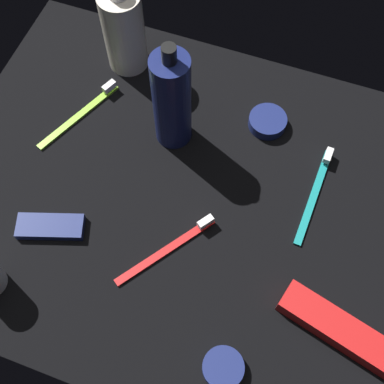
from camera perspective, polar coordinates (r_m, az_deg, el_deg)
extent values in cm
cube|color=black|center=(81.53, 0.00, -1.10)|extent=(84.00, 64.00, 1.20)
cylinder|color=navy|center=(79.35, -2.31, 10.27)|extent=(6.11, 6.11, 18.78)
cylinder|color=black|center=(70.91, -2.64, 15.41)|extent=(2.20, 2.20, 2.80)
cylinder|color=silver|center=(91.53, -7.75, 17.70)|extent=(7.27, 7.27, 15.56)
cube|color=red|center=(77.41, -3.01, -6.65)|extent=(11.38, 15.38, 0.90)
cube|color=white|center=(77.87, 1.55, -3.42)|extent=(2.40, 2.76, 1.20)
cube|color=teal|center=(83.18, 13.72, -0.43)|extent=(2.09, 18.04, 0.90)
cube|color=white|center=(86.11, 15.26, 4.04)|extent=(1.23, 2.65, 1.20)
cube|color=#8CD133|center=(90.84, -12.82, 8.52)|extent=(8.27, 16.99, 0.90)
cube|color=white|center=(92.19, -9.43, 11.79)|extent=(2.04, 2.82, 1.20)
cube|color=red|center=(75.97, 16.35, -14.74)|extent=(18.14, 8.60, 3.20)
cube|color=navy|center=(81.42, -15.84, -3.82)|extent=(11.13, 7.09, 1.50)
cylinder|color=navy|center=(73.17, 3.57, -19.38)|extent=(5.83, 5.83, 1.79)
cylinder|color=navy|center=(88.24, 8.60, 7.94)|extent=(6.56, 6.56, 1.95)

